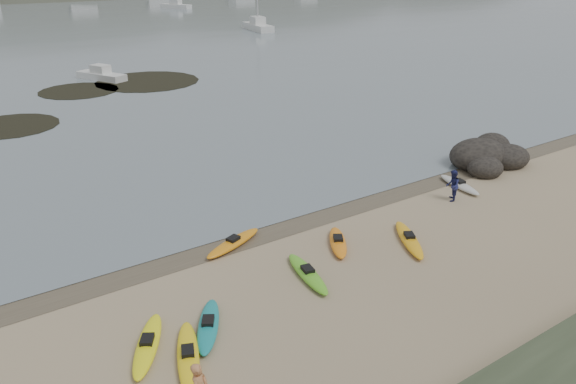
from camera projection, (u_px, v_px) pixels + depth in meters
ground at (288, 220)px, 27.20m from camera, size 600.00×600.00×0.00m
wet_sand at (292, 223)px, 26.97m from camera, size 60.00×60.00×0.00m
kayaks at (301, 268)px, 22.78m from camera, size 21.21×8.59×0.34m
person_east at (452, 186)px, 29.09m from camera, size 1.03×1.01×1.67m
rock_cluster at (487, 160)px, 34.39m from camera, size 5.49×4.07×1.96m
kelp_mats at (104, 92)px, 52.13m from camera, size 23.05×18.07×0.04m
moored_boats at (82, 31)px, 89.54m from camera, size 78.45×77.67×1.19m
far_hills at (74, 38)px, 201.28m from camera, size 550.00×135.00×80.00m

